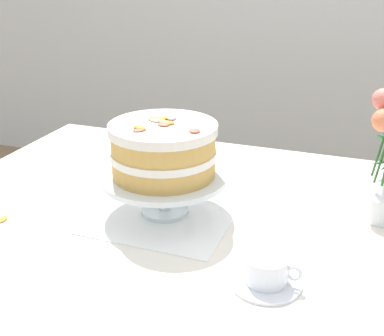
{
  "coord_description": "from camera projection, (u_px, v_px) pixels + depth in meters",
  "views": [
    {
      "loc": [
        0.31,
        -0.97,
        1.29
      ],
      "look_at": [
        -0.04,
        -0.0,
        0.86
      ],
      "focal_mm": 47.01,
      "sensor_mm": 36.0,
      "label": 1
    }
  ],
  "objects": [
    {
      "name": "linen_napkin",
      "position": [
        165.0,
        213.0,
        1.17
      ],
      "size": [
        0.32,
        0.32,
        0.0
      ],
      "primitive_type": "cube",
      "rotation": [
        0.0,
        0.0,
        -0.01
      ],
      "color": "white",
      "rests_on": "dining_table"
    },
    {
      "name": "layer_cake",
      "position": [
        163.0,
        149.0,
        1.11
      ],
      "size": [
        0.24,
        0.24,
        0.13
      ],
      "color": "tan",
      "rests_on": "cake_stand"
    },
    {
      "name": "loose_petal_0",
      "position": [
        3.0,
        219.0,
        1.14
      ],
      "size": [
        0.02,
        0.03,
        0.01
      ],
      "primitive_type": "ellipsoid",
      "rotation": [
        0.0,
        0.0,
        4.92
      ],
      "color": "orange",
      "rests_on": "dining_table"
    },
    {
      "name": "teacup",
      "position": [
        267.0,
        273.0,
        0.91
      ],
      "size": [
        0.13,
        0.13,
        0.06
      ],
      "color": "white",
      "rests_on": "dining_table"
    },
    {
      "name": "dining_table",
      "position": [
        207.0,
        256.0,
        1.17
      ],
      "size": [
        1.4,
        1.0,
        0.74
      ],
      "color": "white",
      "rests_on": "ground"
    },
    {
      "name": "cake_stand",
      "position": [
        164.0,
        181.0,
        1.14
      ],
      "size": [
        0.29,
        0.29,
        0.1
      ],
      "color": "silver",
      "rests_on": "linen_napkin"
    }
  ]
}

